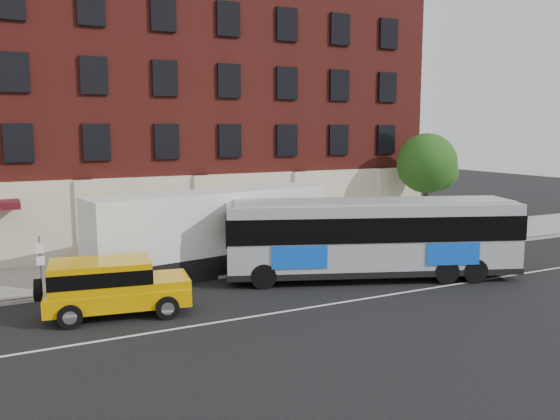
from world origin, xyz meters
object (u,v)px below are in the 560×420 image
yellow_suv (111,284)px  sign_pole (41,263)px  city_bus (372,235)px  shipping_container (212,233)px  street_tree (427,166)px

yellow_suv → sign_pole: bearing=122.0°
city_bus → shipping_container: shipping_container is taller
city_bus → yellow_suv: 11.34m
city_bus → yellow_suv: city_bus is taller
sign_pole → yellow_suv: (2.02, -3.24, -0.30)m
shipping_container → street_tree: bearing=9.4°
city_bus → shipping_container: size_ratio=1.11×
yellow_suv → shipping_container: bearing=37.8°
sign_pole → city_bus: size_ratio=0.19×
street_tree → shipping_container: street_tree is taller
sign_pole → city_bus: (13.34, -3.17, 0.49)m
yellow_suv → shipping_container: 6.82m
sign_pole → shipping_container: size_ratio=0.21×
street_tree → yellow_suv: (-20.02, -6.57, -3.25)m
city_bus → sign_pole: bearing=166.6°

